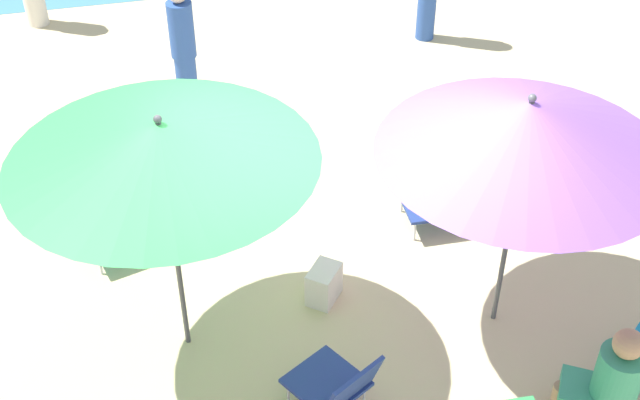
{
  "coord_description": "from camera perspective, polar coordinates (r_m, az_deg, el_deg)",
  "views": [
    {
      "loc": [
        -1.27,
        -4.92,
        5.12
      ],
      "look_at": [
        0.01,
        0.52,
        0.7
      ],
      "focal_mm": 48.42,
      "sensor_mm": 36.0,
      "label": 1
    }
  ],
  "objects": [
    {
      "name": "ground_plane",
      "position": [
        7.21,
        0.87,
        -6.88
      ],
      "size": [
        40.0,
        40.0,
        0.0
      ],
      "primitive_type": "plane",
      "color": "#D3BC8C"
    },
    {
      "name": "person_a",
      "position": [
        9.09,
        -8.97,
        9.47
      ],
      "size": [
        0.26,
        0.26,
        1.56
      ],
      "rotation": [
        0.0,
        0.0,
        3.68
      ],
      "color": "#2D519E",
      "rests_on": "ground_plane"
    },
    {
      "name": "beach_bag",
      "position": [
        7.15,
        0.26,
        -5.58
      ],
      "size": [
        0.35,
        0.37,
        0.32
      ],
      "primitive_type": "cube",
      "rotation": [
        0.0,
        0.0,
        4.05
      ],
      "color": "silver",
      "rests_on": "ground_plane"
    },
    {
      "name": "beach_chair_e",
      "position": [
        6.23,
        1.13,
        -12.1
      ],
      "size": [
        0.71,
        0.75,
        0.61
      ],
      "rotation": [
        0.0,
        0.0,
        2.1
      ],
      "color": "navy",
      "rests_on": "ground_plane"
    },
    {
      "name": "umbrella_purple",
      "position": [
        6.08,
        13.52,
        4.62
      ],
      "size": [
        2.1,
        2.1,
        2.12
      ],
      "color": "#4C4C51",
      "rests_on": "ground_plane"
    },
    {
      "name": "umbrella_green",
      "position": [
        5.76,
        -10.48,
        3.78
      ],
      "size": [
        2.13,
        2.13,
        2.12
      ],
      "color": "#4C4C51",
      "rests_on": "ground_plane"
    },
    {
      "name": "beach_chair_b",
      "position": [
        7.75,
        -13.62,
        -1.36
      ],
      "size": [
        0.68,
        0.65,
        0.58
      ],
      "rotation": [
        0.0,
        0.0,
        -1.29
      ],
      "color": "teal",
      "rests_on": "ground_plane"
    },
    {
      "name": "person_c",
      "position": [
        6.45,
        18.64,
        -11.0
      ],
      "size": [
        0.56,
        0.49,
        0.89
      ],
      "rotation": [
        0.0,
        0.0,
        2.6
      ],
      "color": "#389970",
      "rests_on": "ground_plane"
    },
    {
      "name": "beach_chair_f",
      "position": [
        7.95,
        7.21,
        0.76
      ],
      "size": [
        0.56,
        0.62,
        0.61
      ],
      "rotation": [
        0.0,
        0.0,
        -1.6
      ],
      "color": "navy",
      "rests_on": "ground_plane"
    }
  ]
}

